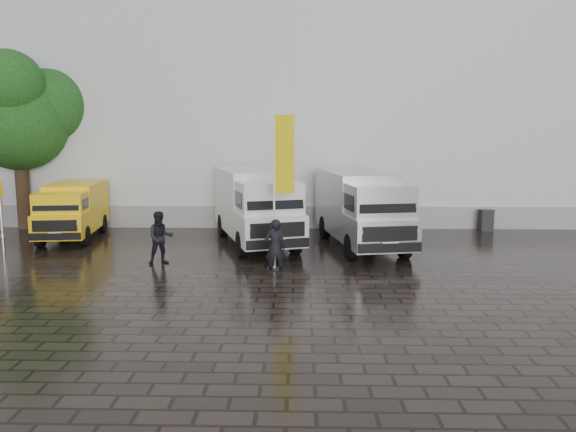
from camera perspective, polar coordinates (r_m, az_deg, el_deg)
name	(u,v)px	position (r m, az deg, el deg)	size (l,w,h in m)	color
ground	(294,271)	(17.72, 0.62, -5.64)	(120.00, 120.00, 0.00)	black
exhibition_hall	(333,102)	(33.26, 4.55, 11.43)	(44.00, 16.00, 12.00)	silver
hall_plinth	(341,217)	(25.48, 5.37, -0.13)	(44.00, 0.15, 1.00)	gray
van_yellow	(73,212)	(24.39, -21.03, 0.40)	(1.86, 4.84, 2.23)	yellow
van_white	(256,208)	(21.72, -3.31, 0.85)	(2.20, 6.60, 2.86)	white
van_silver	(361,210)	(21.32, 7.46, 0.57)	(2.16, 6.48, 2.81)	#BCBEC1
flagpole	(280,181)	(17.53, -0.83, 3.61)	(0.88, 0.50, 5.07)	black
tree	(16,113)	(27.91, -25.87, 9.40)	(4.47, 4.47, 8.03)	black
wheelie_bin	(486,220)	(26.25, 19.47, -0.40)	(0.56, 0.56, 0.94)	black
person_front	(275,248)	(16.94, -1.30, -3.25)	(0.64, 0.42, 1.76)	black
person_tent	(161,238)	(19.03, -12.82, -2.16)	(0.85, 0.66, 1.75)	black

